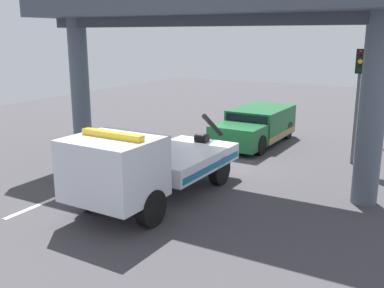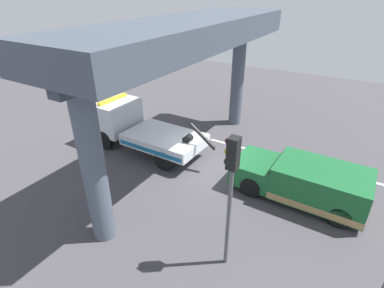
# 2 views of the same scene
# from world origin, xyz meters

# --- Properties ---
(ground_plane) EXTENTS (60.00, 40.00, 0.10)m
(ground_plane) POSITION_xyz_m (0.00, 0.00, -0.05)
(ground_plane) COLOR #423F44
(lane_stripe_west) EXTENTS (2.60, 0.16, 0.01)m
(lane_stripe_west) POSITION_xyz_m (-6.00, -2.75, 0.00)
(lane_stripe_west) COLOR silver
(lane_stripe_west) RESTS_ON ground
(lane_stripe_mid) EXTENTS (2.60, 0.16, 0.01)m
(lane_stripe_mid) POSITION_xyz_m (0.00, -2.75, 0.00)
(lane_stripe_mid) COLOR silver
(lane_stripe_mid) RESTS_ON ground
(lane_stripe_east) EXTENTS (2.60, 0.16, 0.01)m
(lane_stripe_east) POSITION_xyz_m (6.00, -2.75, 0.00)
(lane_stripe_east) COLOR silver
(lane_stripe_east) RESTS_ON ground
(tow_truck_white) EXTENTS (7.28, 2.54, 2.46)m
(tow_truck_white) POSITION_xyz_m (4.43, -0.02, 1.20)
(tow_truck_white) COLOR silver
(tow_truck_white) RESTS_ON ground
(towed_van_green) EXTENTS (5.24, 2.31, 1.58)m
(towed_van_green) POSITION_xyz_m (-4.32, 0.00, 0.78)
(towed_van_green) COLOR #195B2D
(towed_van_green) RESTS_ON ground
(overpass_structure) EXTENTS (3.60, 13.19, 6.56)m
(overpass_structure) POSITION_xyz_m (1.13, 0.00, 5.66)
(overpass_structure) COLOR #4C5666
(overpass_structure) RESTS_ON ground
(traffic_light_far) EXTENTS (0.39, 0.32, 4.40)m
(traffic_light_far) POSITION_xyz_m (-2.98, 4.52, 3.20)
(traffic_light_far) COLOR #515456
(traffic_light_far) RESTS_ON ground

